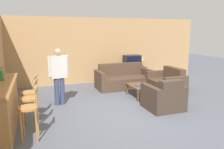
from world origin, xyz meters
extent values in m
plane|color=#565B66|center=(0.00, 0.00, 0.00)|extent=(24.00, 24.00, 0.00)
cube|color=tan|center=(0.00, 3.74, 1.30)|extent=(9.40, 0.08, 2.60)
cube|color=#A87038|center=(-2.92, -0.05, 0.49)|extent=(0.47, 2.16, 0.99)
cylinder|color=#B77F42|center=(-2.39, -0.61, 0.65)|extent=(0.41, 0.41, 0.04)
cylinder|color=#B77F42|center=(-2.51, -0.47, 0.31)|extent=(0.04, 0.04, 0.63)
cylinder|color=#B77F42|center=(-2.54, -0.73, 0.31)|extent=(0.04, 0.04, 0.63)
cylinder|color=#B77F42|center=(-2.25, -0.49, 0.31)|extent=(0.04, 0.04, 0.63)
cylinder|color=#B77F42|center=(-2.27, -0.76, 0.31)|extent=(0.04, 0.04, 0.63)
cylinder|color=#B77F42|center=(-2.22, -0.51, 0.84)|extent=(0.02, 0.02, 0.35)
cylinder|color=#B77F42|center=(-2.23, -0.59, 0.84)|extent=(0.02, 0.02, 0.35)
cylinder|color=#B77F42|center=(-2.24, -0.67, 0.84)|extent=(0.02, 0.02, 0.35)
cylinder|color=#B77F42|center=(-2.24, -0.74, 0.84)|extent=(0.02, 0.02, 0.35)
cube|color=#B77F42|center=(-2.23, -0.63, 1.03)|extent=(0.07, 0.32, 0.04)
cylinder|color=#B77F42|center=(-2.39, -0.02, 0.65)|extent=(0.44, 0.44, 0.04)
cylinder|color=#B77F42|center=(-2.50, 0.14, 0.31)|extent=(0.04, 0.04, 0.63)
cylinder|color=#B77F42|center=(-2.55, -0.12, 0.31)|extent=(0.04, 0.04, 0.63)
cylinder|color=#B77F42|center=(-2.24, 0.09, 0.31)|extent=(0.04, 0.04, 0.63)
cylinder|color=#B77F42|center=(-2.29, -0.17, 0.31)|extent=(0.04, 0.04, 0.63)
cylinder|color=#B77F42|center=(-2.21, 0.07, 0.84)|extent=(0.02, 0.02, 0.35)
cylinder|color=#B77F42|center=(-2.23, -0.01, 0.84)|extent=(0.02, 0.02, 0.35)
cylinder|color=#B77F42|center=(-2.24, -0.08, 0.84)|extent=(0.02, 0.02, 0.35)
cylinder|color=#B77F42|center=(-2.25, -0.16, 0.84)|extent=(0.02, 0.02, 0.35)
cube|color=#B77F42|center=(-2.23, -0.05, 1.03)|extent=(0.09, 0.32, 0.04)
cylinder|color=#B77F42|center=(-2.39, 0.49, 0.65)|extent=(0.43, 0.43, 0.04)
cylinder|color=#B77F42|center=(-2.50, 0.64, 0.31)|extent=(0.04, 0.04, 0.63)
cylinder|color=#B77F42|center=(-2.55, 0.38, 0.31)|extent=(0.04, 0.04, 0.63)
cylinder|color=#B77F42|center=(-2.24, 0.60, 0.31)|extent=(0.04, 0.04, 0.63)
cylinder|color=#B77F42|center=(-2.28, 0.34, 0.31)|extent=(0.04, 0.04, 0.63)
cylinder|color=#B77F42|center=(-2.22, 0.58, 0.84)|extent=(0.02, 0.02, 0.35)
cylinder|color=#B77F42|center=(-2.23, 0.50, 0.84)|extent=(0.02, 0.02, 0.35)
cylinder|color=#B77F42|center=(-2.24, 0.43, 0.84)|extent=(0.02, 0.02, 0.35)
cylinder|color=#B77F42|center=(-2.25, 0.35, 0.84)|extent=(0.02, 0.02, 0.35)
cube|color=#B77F42|center=(-2.23, 0.47, 1.03)|extent=(0.09, 0.32, 0.04)
cube|color=#4C3828|center=(0.83, 2.46, 0.21)|extent=(1.68, 0.94, 0.42)
cube|color=#4C3828|center=(0.83, 2.82, 0.65)|extent=(1.68, 0.22, 0.46)
cube|color=#4C3828|center=(-0.09, 2.46, 0.34)|extent=(0.16, 0.94, 0.67)
cube|color=#4C3828|center=(1.75, 2.46, 0.34)|extent=(0.16, 0.94, 0.67)
cube|color=#423328|center=(0.96, 0.03, 0.21)|extent=(0.59, 0.89, 0.42)
cube|color=#423328|center=(0.96, -0.30, 0.64)|extent=(0.59, 0.22, 0.43)
cube|color=#423328|center=(1.33, 0.03, 0.33)|extent=(0.16, 0.89, 0.66)
cube|color=#423328|center=(0.58, 0.03, 0.33)|extent=(0.16, 0.89, 0.66)
cube|color=#4C3828|center=(1.95, 1.43, 0.21)|extent=(0.86, 0.99, 0.42)
cube|color=#4C3828|center=(2.27, 1.43, 0.63)|extent=(0.22, 0.99, 0.42)
cube|color=#4C3828|center=(1.95, 2.00, 0.33)|extent=(0.86, 0.16, 0.65)
cube|color=#4C3828|center=(1.95, 0.85, 0.33)|extent=(0.86, 0.16, 0.65)
cube|color=brown|center=(0.85, 1.25, 0.36)|extent=(0.53, 0.91, 0.04)
cube|color=brown|center=(0.62, 0.84, 0.17)|extent=(0.06, 0.06, 0.34)
cube|color=brown|center=(1.07, 0.84, 0.17)|extent=(0.06, 0.06, 0.34)
cube|color=brown|center=(0.62, 1.67, 0.17)|extent=(0.06, 0.06, 0.34)
cube|color=brown|center=(1.07, 1.67, 0.17)|extent=(0.06, 0.06, 0.34)
cube|color=black|center=(1.61, 3.44, 0.29)|extent=(1.17, 0.45, 0.58)
cube|color=black|center=(1.61, 3.44, 0.84)|extent=(0.69, 0.41, 0.51)
cube|color=black|center=(1.61, 3.23, 0.84)|extent=(0.62, 0.01, 0.44)
cylinder|color=#2D7F3D|center=(-2.89, 0.19, 1.13)|extent=(0.08, 0.08, 0.19)
cone|color=#2D7F3D|center=(-2.89, 0.19, 1.27)|extent=(0.07, 0.07, 0.08)
cylinder|color=black|center=(-2.89, 0.19, 1.32)|extent=(0.03, 0.03, 0.02)
cube|color=navy|center=(0.80, 1.18, 0.39)|extent=(0.19, 0.16, 0.03)
cylinder|color=brown|center=(2.05, 3.44, 0.60)|extent=(0.16, 0.16, 0.02)
cylinder|color=brown|center=(2.05, 3.44, 0.74)|extent=(0.03, 0.03, 0.26)
cone|color=tan|center=(2.05, 3.44, 0.98)|extent=(0.25, 0.25, 0.23)
cylinder|color=#384260|center=(-1.69, 1.31, 0.39)|extent=(0.14, 0.14, 0.78)
cylinder|color=#384260|center=(-1.54, 1.34, 0.39)|extent=(0.14, 0.14, 0.78)
cube|color=beige|center=(-1.61, 1.32, 1.09)|extent=(0.47, 0.25, 0.62)
cylinder|color=beige|center=(-1.86, 1.29, 1.11)|extent=(0.09, 0.09, 0.57)
cylinder|color=beige|center=(-1.37, 1.36, 1.11)|extent=(0.09, 0.09, 0.57)
sphere|color=tan|center=(-1.61, 1.32, 1.51)|extent=(0.18, 0.18, 0.18)
camera|label=1|loc=(-2.24, -4.79, 2.04)|focal=35.00mm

